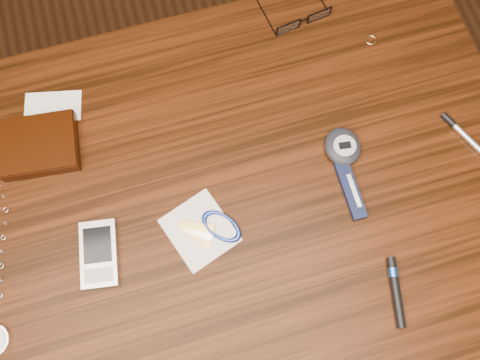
% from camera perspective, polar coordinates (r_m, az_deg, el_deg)
% --- Properties ---
extents(ground, '(3.80, 3.80, 0.00)m').
position_cam_1_polar(ground, '(1.55, -1.61, -10.40)').
color(ground, '#472814').
rests_on(ground, ground).
extents(desk, '(1.00, 0.70, 0.75)m').
position_cam_1_polar(desk, '(0.91, -2.70, -4.89)').
color(desk, '#391809').
rests_on(desk, ground).
extents(wallet_and_card, '(0.14, 0.16, 0.03)m').
position_cam_1_polar(wallet_and_card, '(0.89, -20.61, 3.58)').
color(wallet_and_card, black).
rests_on(wallet_and_card, desk).
extents(eyeglasses, '(0.12, 0.12, 0.02)m').
position_cam_1_polar(eyeglasses, '(0.95, 6.64, 16.72)').
color(eyeglasses, black).
rests_on(eyeglasses, desk).
extents(gold_ring, '(0.02, 0.02, 0.00)m').
position_cam_1_polar(gold_ring, '(0.95, 13.78, 14.30)').
color(gold_ring, '#DEC36D').
rests_on(gold_ring, desk).
extents(pda_phone, '(0.07, 0.11, 0.01)m').
position_cam_1_polar(pda_phone, '(0.81, -14.82, -7.64)').
color(pda_phone, '#AFAEB3').
rests_on(pda_phone, desk).
extents(pedometer, '(0.06, 0.07, 0.03)m').
position_cam_1_polar(pedometer, '(0.84, 10.91, 3.53)').
color(pedometer, black).
rests_on(pedometer, desk).
extents(notepad_keys, '(0.13, 0.12, 0.01)m').
position_cam_1_polar(notepad_keys, '(0.80, -3.11, -5.16)').
color(notepad_keys, white).
rests_on(notepad_keys, desk).
extents(pocket_knife, '(0.02, 0.10, 0.01)m').
position_cam_1_polar(pocket_knife, '(0.83, 11.66, -0.95)').
color(pocket_knife, '#11143D').
rests_on(pocket_knife, desk).
extents(silver_pen, '(0.06, 0.12, 0.01)m').
position_cam_1_polar(silver_pen, '(0.91, 23.00, 4.24)').
color(silver_pen, silver).
rests_on(silver_pen, desk).
extents(black_blue_pen, '(0.03, 0.10, 0.01)m').
position_cam_1_polar(black_blue_pen, '(0.81, 16.27, -11.14)').
color(black_blue_pen, black).
rests_on(black_blue_pen, desk).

